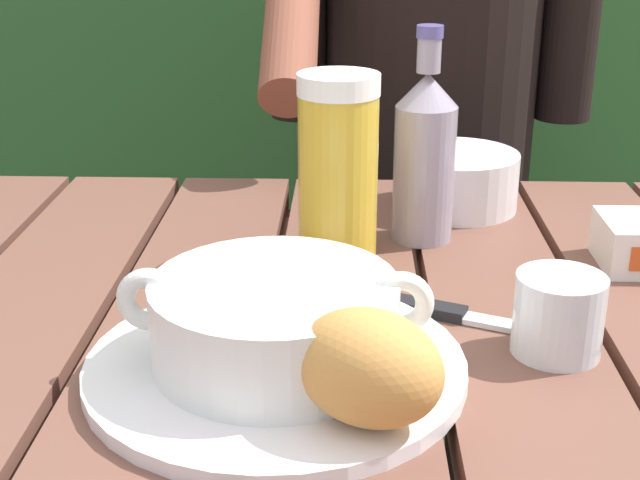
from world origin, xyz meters
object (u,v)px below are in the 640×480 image
chair_near_diner (418,225)px  beer_bottle (428,154)px  soup_bowl (280,319)px  serving_plate (281,366)px  beer_glass (342,168)px  bread_roll (374,367)px  table_knife (466,316)px  person_eating (430,139)px  diner_bowl (459,180)px  water_glass_small (563,315)px

chair_near_diner → beer_bottle: chair_near_diner is taller
soup_bowl → chair_near_diner: bearing=79.2°
serving_plate → beer_glass: bearing=79.5°
serving_plate → bread_roll: (0.07, -0.08, 0.05)m
table_knife → person_eating: bearing=88.0°
beer_bottle → table_knife: (0.02, -0.19, -0.09)m
soup_bowl → beer_glass: beer_glass is taller
diner_bowl → person_eating: bearing=90.5°
person_eating → beer_bottle: size_ratio=5.48×
beer_glass → water_glass_small: size_ratio=2.60×
person_eating → bread_roll: bearing=-97.4°
diner_bowl → bread_roll: bearing=-103.0°
soup_bowl → water_glass_small: 0.22m
bread_roll → water_glass_small: 0.19m
chair_near_diner → soup_bowl: 0.98m
beer_glass → water_glass_small: 0.27m
person_eating → serving_plate: (-0.17, -0.73, 0.01)m
chair_near_diner → person_eating: bearing=-90.8°
serving_plate → beer_glass: 0.25m
chair_near_diner → beer_glass: bearing=-100.9°
bread_roll → chair_near_diner: bearing=83.9°
table_knife → diner_bowl: size_ratio=1.11×
soup_bowl → table_knife: size_ratio=1.48×
beer_glass → person_eating: bearing=75.2°
serving_plate → water_glass_small: bearing=10.7°
soup_bowl → beer_bottle: 0.32m
beer_glass → diner_bowl: 0.21m
beer_bottle → beer_glass: bearing=-148.3°
bread_roll → diner_bowl: 0.48m
table_knife → diner_bowl: 0.30m
chair_near_diner → serving_plate: bearing=-100.8°
bread_roll → serving_plate: bearing=130.6°
person_eating → water_glass_small: size_ratio=17.10×
beer_glass → water_glass_small: (0.18, -0.19, -0.06)m
chair_near_diner → beer_glass: 0.77m
chair_near_diner → serving_plate: (-0.18, -0.93, 0.23)m
table_knife → diner_bowl: bearing=85.1°
person_eating → diner_bowl: size_ratio=8.52×
beer_bottle → water_glass_small: bearing=-70.3°
serving_plate → table_knife: bearing=32.1°
serving_plate → diner_bowl: bearing=65.6°
serving_plate → diner_bowl: 0.43m
person_eating → table_knife: (-0.02, -0.63, 0.01)m
serving_plate → beer_bottle: (0.13, 0.29, 0.09)m
serving_plate → table_knife: 0.18m
bread_roll → beer_glass: beer_glass is taller
serving_plate → chair_near_diner: bearing=79.2°
beer_bottle → water_glass_small: (0.09, -0.25, -0.06)m
chair_near_diner → bread_roll: 1.05m
serving_plate → bread_roll: 0.11m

